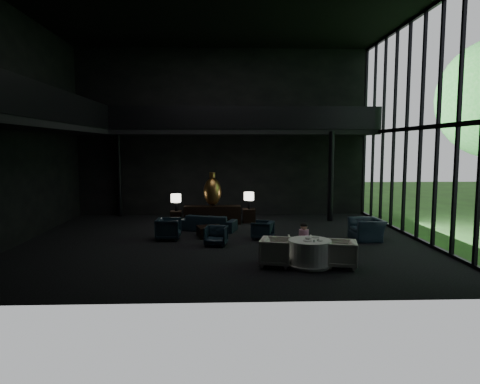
{
  "coord_description": "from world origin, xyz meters",
  "views": [
    {
      "loc": [
        0.03,
        -14.9,
        3.36
      ],
      "look_at": [
        0.6,
        0.5,
        1.7
      ],
      "focal_mm": 32.0,
      "sensor_mm": 36.0,
      "label": 1
    }
  ],
  "objects_px": {
    "side_table_right": "(249,216)",
    "table_lamp_right": "(249,197)",
    "dining_chair_north": "(301,247)",
    "dining_chair_east": "(341,251)",
    "dining_table": "(310,255)",
    "table_lamp_left": "(176,199)",
    "lounge_armchair_west": "(168,227)",
    "console": "(212,215)",
    "bronze_urn": "(212,191)",
    "window_armchair": "(367,224)",
    "side_table_left": "(176,217)",
    "lounge_armchair_east": "(263,230)",
    "dining_chair_west": "(276,249)",
    "lounge_armchair_south": "(216,235)",
    "sofa": "(209,219)",
    "child": "(304,233)",
    "coffee_table": "(210,232)"
  },
  "relations": [
    {
      "from": "sofa",
      "to": "dining_chair_east",
      "type": "xyz_separation_m",
      "value": [
        3.87,
        -5.36,
        -0.0
      ]
    },
    {
      "from": "side_table_right",
      "to": "dining_table",
      "type": "height_order",
      "value": "dining_table"
    },
    {
      "from": "sofa",
      "to": "dining_chair_west",
      "type": "bearing_deg",
      "value": 128.56
    },
    {
      "from": "dining_chair_west",
      "to": "child",
      "type": "bearing_deg",
      "value": -34.75
    },
    {
      "from": "table_lamp_left",
      "to": "dining_chair_north",
      "type": "xyz_separation_m",
      "value": [
        4.4,
        -6.11,
        -0.71
      ]
    },
    {
      "from": "side_table_right",
      "to": "table_lamp_right",
      "type": "height_order",
      "value": "table_lamp_right"
    },
    {
      "from": "lounge_armchair_east",
      "to": "coffee_table",
      "type": "xyz_separation_m",
      "value": [
        -1.92,
        0.45,
        -0.15
      ]
    },
    {
      "from": "side_table_left",
      "to": "sofa",
      "type": "relative_size",
      "value": 0.23
    },
    {
      "from": "sofa",
      "to": "lounge_armchair_south",
      "type": "xyz_separation_m",
      "value": [
        0.34,
        -2.63,
        -0.1
      ]
    },
    {
      "from": "bronze_urn",
      "to": "side_table_right",
      "type": "height_order",
      "value": "bronze_urn"
    },
    {
      "from": "table_lamp_left",
      "to": "child",
      "type": "distance_m",
      "value": 7.57
    },
    {
      "from": "dining_chair_west",
      "to": "bronze_urn",
      "type": "bearing_deg",
      "value": 30.17
    },
    {
      "from": "lounge_armchair_south",
      "to": "dining_table",
      "type": "height_order",
      "value": "dining_table"
    },
    {
      "from": "lounge_armchair_south",
      "to": "child",
      "type": "relative_size",
      "value": 1.12
    },
    {
      "from": "lounge_armchair_west",
      "to": "dining_chair_east",
      "type": "height_order",
      "value": "lounge_armchair_west"
    },
    {
      "from": "side_table_left",
      "to": "dining_chair_east",
      "type": "distance_m",
      "value": 8.88
    },
    {
      "from": "table_lamp_left",
      "to": "bronze_urn",
      "type": "bearing_deg",
      "value": -2.8
    },
    {
      "from": "dining_chair_west",
      "to": "sofa",
      "type": "bearing_deg",
      "value": 36.03
    },
    {
      "from": "lounge_armchair_south",
      "to": "lounge_armchair_east",
      "type": "bearing_deg",
      "value": 40.48
    },
    {
      "from": "console",
      "to": "dining_chair_west",
      "type": "relative_size",
      "value": 2.53
    },
    {
      "from": "bronze_urn",
      "to": "dining_chair_north",
      "type": "bearing_deg",
      "value": -65.06
    },
    {
      "from": "lounge_armchair_south",
      "to": "bronze_urn",
      "type": "bearing_deg",
      "value": 103.65
    },
    {
      "from": "lounge_armchair_south",
      "to": "dining_chair_east",
      "type": "height_order",
      "value": "dining_chair_east"
    },
    {
      "from": "console",
      "to": "lounge_armchair_west",
      "type": "relative_size",
      "value": 2.6
    },
    {
      "from": "dining_chair_east",
      "to": "child",
      "type": "height_order",
      "value": "child"
    },
    {
      "from": "child",
      "to": "table_lamp_left",
      "type": "bearing_deg",
      "value": -53.5
    },
    {
      "from": "child",
      "to": "lounge_armchair_west",
      "type": "bearing_deg",
      "value": -31.48
    },
    {
      "from": "table_lamp_left",
      "to": "lounge_armchair_west",
      "type": "distance_m",
      "value": 3.44
    },
    {
      "from": "bronze_urn",
      "to": "window_armchair",
      "type": "height_order",
      "value": "bronze_urn"
    },
    {
      "from": "console",
      "to": "coffee_table",
      "type": "height_order",
      "value": "console"
    },
    {
      "from": "dining_chair_east",
      "to": "dining_chair_west",
      "type": "bearing_deg",
      "value": -83.33
    },
    {
      "from": "console",
      "to": "dining_chair_east",
      "type": "relative_size",
      "value": 2.76
    },
    {
      "from": "side_table_left",
      "to": "sofa",
      "type": "xyz_separation_m",
      "value": [
        1.49,
        -1.71,
        0.18
      ]
    },
    {
      "from": "sofa",
      "to": "bronze_urn",
      "type": "bearing_deg",
      "value": -77.1
    },
    {
      "from": "window_armchair",
      "to": "child",
      "type": "distance_m",
      "value": 3.61
    },
    {
      "from": "child",
      "to": "table_lamp_right",
      "type": "bearing_deg",
      "value": -77.96
    },
    {
      "from": "lounge_armchair_south",
      "to": "lounge_armchair_west",
      "type": "bearing_deg",
      "value": 160.68
    },
    {
      "from": "lounge_armchair_east",
      "to": "lounge_armchair_west",
      "type": "bearing_deg",
      "value": -69.85
    },
    {
      "from": "side_table_left",
      "to": "dining_table",
      "type": "xyz_separation_m",
      "value": [
        4.5,
        -6.95,
        0.06
      ]
    },
    {
      "from": "side_table_left",
      "to": "coffee_table",
      "type": "bearing_deg",
      "value": -61.76
    },
    {
      "from": "dining_chair_east",
      "to": "console",
      "type": "bearing_deg",
      "value": -137.78
    },
    {
      "from": "window_armchair",
      "to": "side_table_left",
      "type": "bearing_deg",
      "value": -120.37
    },
    {
      "from": "sofa",
      "to": "table_lamp_left",
      "type": "bearing_deg",
      "value": -32.88
    },
    {
      "from": "console",
      "to": "table_lamp_left",
      "type": "height_order",
      "value": "table_lamp_left"
    },
    {
      "from": "lounge_armchair_west",
      "to": "coffee_table",
      "type": "height_order",
      "value": "lounge_armchair_west"
    },
    {
      "from": "lounge_armchair_east",
      "to": "lounge_armchair_south",
      "type": "height_order",
      "value": "lounge_armchair_south"
    },
    {
      "from": "console",
      "to": "bronze_urn",
      "type": "bearing_deg",
      "value": 90.0
    },
    {
      "from": "child",
      "to": "sofa",
      "type": "bearing_deg",
      "value": -55.23
    },
    {
      "from": "dining_chair_north",
      "to": "dining_chair_east",
      "type": "bearing_deg",
      "value": 138.25
    },
    {
      "from": "dining_table",
      "to": "dining_chair_north",
      "type": "height_order",
      "value": "dining_table"
    }
  ]
}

